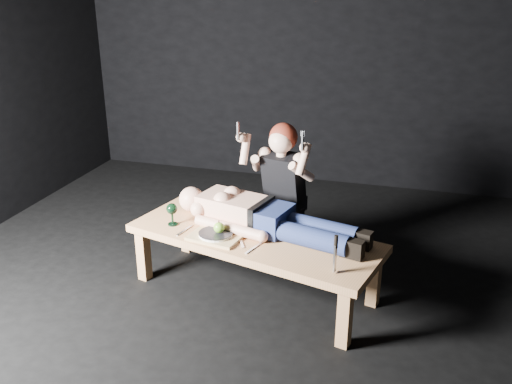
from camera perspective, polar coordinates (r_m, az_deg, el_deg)
ground at (r=4.01m, az=-1.38°, el=-10.53°), size 5.00×5.00×0.00m
back_wall at (r=5.86m, az=6.07°, el=15.29°), size 5.00×0.00×5.00m
table at (r=3.93m, az=-0.20°, el=-7.39°), size 1.87×1.08×0.45m
lying_man at (r=3.84m, az=1.27°, el=-2.35°), size 1.71×0.89×0.24m
kneeling_woman at (r=4.24m, az=3.29°, el=0.16°), size 0.77×0.83×1.17m
serving_tray at (r=3.79m, az=-4.20°, el=-4.62°), size 0.38×0.31×0.02m
plate at (r=3.78m, az=-4.21°, el=-4.36°), size 0.27×0.27×0.02m
apple at (r=3.76m, az=-3.85°, el=-3.69°), size 0.08×0.08×0.08m
goblet at (r=3.99m, az=-8.68°, el=-2.30°), size 0.10×0.10×0.17m
fork_flat at (r=3.91m, az=-7.42°, el=-3.98°), size 0.05×0.19×0.01m
knife_flat at (r=3.64m, az=-0.24°, el=-5.83°), size 0.07×0.18×0.01m
spoon_flat at (r=3.73m, az=-1.56°, el=-5.18°), size 0.10×0.18×0.01m
carving_knife at (r=3.34m, az=8.21°, el=-6.42°), size 0.04×0.04×0.25m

